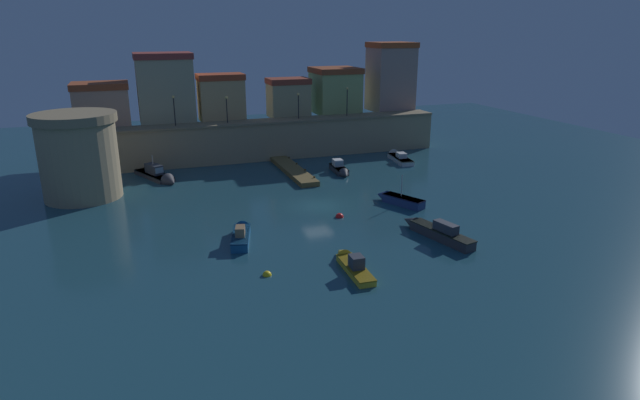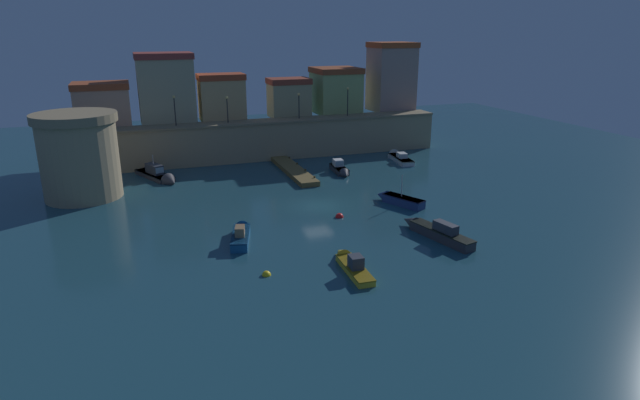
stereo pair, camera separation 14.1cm
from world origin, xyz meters
TOP-DOWN VIEW (x-y plane):
  - ground_plane at (0.00, 0.00)m, footprint 107.39×107.39m
  - quay_wall at (0.00, 19.38)m, footprint 44.26×3.26m
  - old_town_backdrop at (1.09, 23.23)m, footprint 42.54×5.89m
  - fortress_tower at (-19.92, 9.87)m, footprint 7.47×7.47m
  - pier_dock at (1.30, 11.83)m, footprint 1.98×12.13m
  - quay_lamp_0 at (-10.29, 19.38)m, footprint 0.32×0.32m
  - quay_lamp_1 at (-4.36, 19.38)m, footprint 0.32×0.32m
  - quay_lamp_2 at (4.37, 19.38)m, footprint 0.32×0.32m
  - quay_lamp_3 at (10.76, 19.38)m, footprint 0.32×0.32m
  - moored_boat_0 at (7.08, -1.82)m, footprint 3.20×5.09m
  - moored_boat_1 at (-2.25, -13.00)m, footprint 1.38×5.74m
  - moored_boat_2 at (-12.83, 13.83)m, footprint 4.47×7.27m
  - moored_boat_3 at (15.00, 13.43)m, footprint 2.30×6.57m
  - moored_boat_4 at (6.11, 9.87)m, footprint 1.62×4.78m
  - moored_boat_5 at (-8.08, -5.43)m, footprint 2.60×5.59m
  - moored_boat_6 at (5.99, -10.10)m, footprint 2.70×7.31m
  - mooring_buoy_0 at (-7.83, -12.19)m, footprint 0.59×0.59m
  - mooring_buoy_1 at (0.73, -3.41)m, footprint 0.70×0.70m

SIDE VIEW (x-z plane):
  - ground_plane at x=0.00m, z-range 0.00..0.00m
  - mooring_buoy_0 at x=-7.83m, z-range -0.30..0.30m
  - mooring_buoy_1 at x=0.73m, z-range -0.35..0.35m
  - pier_dock at x=1.30m, z-range -0.09..0.61m
  - moored_boat_1 at x=-2.25m, z-range -0.47..1.13m
  - moored_boat_3 at x=15.00m, z-range -0.44..1.13m
  - moored_boat_2 at x=-12.83m, z-range -1.11..1.92m
  - moored_boat_0 at x=7.08m, z-range -1.05..1.89m
  - moored_boat_4 at x=6.11m, z-range -0.38..1.23m
  - moored_boat_5 at x=-8.08m, z-range -0.37..1.24m
  - moored_boat_6 at x=5.99m, z-range -0.30..1.31m
  - quay_wall at x=0.00m, z-range 0.01..4.68m
  - fortress_tower at x=-19.92m, z-range 0.06..8.02m
  - quay_lamp_1 at x=-4.36m, z-range 5.20..8.28m
  - quay_lamp_2 at x=4.37m, z-range 5.21..8.33m
  - quay_lamp_0 at x=-10.29m, z-range 5.23..8.63m
  - quay_lamp_3 at x=10.76m, z-range 5.24..8.83m
  - old_town_backdrop at x=1.09m, z-range 3.41..12.42m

